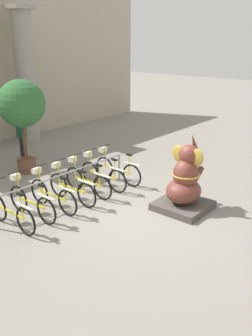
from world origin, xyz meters
TOP-DOWN VIEW (x-y plane):
  - ground_plane at (0.00, 0.00)m, footprint 60.00×60.00m
  - column_right at (2.47, 7.60)m, footprint 0.95×0.95m
  - bike_rack at (-0.54, 1.95)m, footprint 4.21×0.05m
  - bicycle_0 at (-2.34, 1.80)m, footprint 0.48×1.73m
  - bicycle_1 at (-1.74, 1.86)m, footprint 0.48×1.73m
  - bicycle_2 at (-1.14, 1.83)m, footprint 0.48×1.73m
  - bicycle_3 at (-0.54, 1.80)m, footprint 0.48×1.73m
  - bicycle_4 at (0.06, 1.83)m, footprint 0.48×1.73m
  - bicycle_5 at (0.66, 1.85)m, footprint 0.48×1.73m
  - bicycle_6 at (1.27, 1.83)m, footprint 0.48×1.73m
  - elephant_statue at (1.00, -0.64)m, footprint 1.22×1.22m
  - person_pedestrian at (0.82, 5.79)m, footprint 0.21×0.47m
  - potted_tree at (0.09, 4.57)m, footprint 1.44×1.44m

SIDE VIEW (x-z plane):
  - ground_plane at x=0.00m, z-range 0.00..0.00m
  - bicycle_0 at x=-2.34m, z-range -0.12..0.93m
  - bicycle_1 at x=-1.74m, z-range -0.12..0.93m
  - bicycle_2 at x=-1.14m, z-range -0.12..0.93m
  - bicycle_3 at x=-0.54m, z-range -0.12..0.93m
  - bicycle_4 at x=0.06m, z-range -0.12..0.93m
  - bicycle_5 at x=0.66m, z-range -0.12..0.93m
  - bicycle_6 at x=1.27m, z-range -0.12..0.93m
  - bike_rack at x=-0.54m, z-range 0.23..1.00m
  - elephant_statue at x=1.00m, z-range -0.31..1.58m
  - person_pedestrian at x=0.82m, z-range 0.15..1.73m
  - potted_tree at x=0.09m, z-range 0.63..3.51m
  - column_right at x=2.47m, z-range 0.04..5.20m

